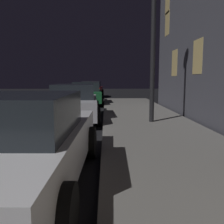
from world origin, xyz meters
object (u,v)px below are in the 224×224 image
object	(u,v)px
car_red	(92,89)
street_lamp	(153,25)
car_green	(86,93)
car_white	(22,143)
car_silver	(74,102)

from	to	relation	value
car_red	street_lamp	xyz separation A→B (m)	(2.84, -13.64, 2.71)
car_green	car_red	xyz separation A→B (m)	(-0.00, 6.35, -0.00)
car_green	car_red	size ratio (longest dim) A/B	1.02
car_white	street_lamp	world-z (taller)	street_lamp
car_green	street_lamp	world-z (taller)	street_lamp
street_lamp	car_white	bearing A→B (deg)	-120.02
car_white	car_silver	xyz separation A→B (m)	(0.00, 6.20, 0.01)
car_silver	street_lamp	xyz separation A→B (m)	(2.84, -1.28, 2.71)
car_green	street_lamp	size ratio (longest dim) A/B	0.90
car_green	street_lamp	distance (m)	8.28
car_white	car_green	bearing A→B (deg)	89.98
car_green	car_red	world-z (taller)	same
car_white	car_silver	size ratio (longest dim) A/B	1.01
car_silver	street_lamp	bearing A→B (deg)	-24.25
car_silver	car_red	bearing A→B (deg)	90.00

